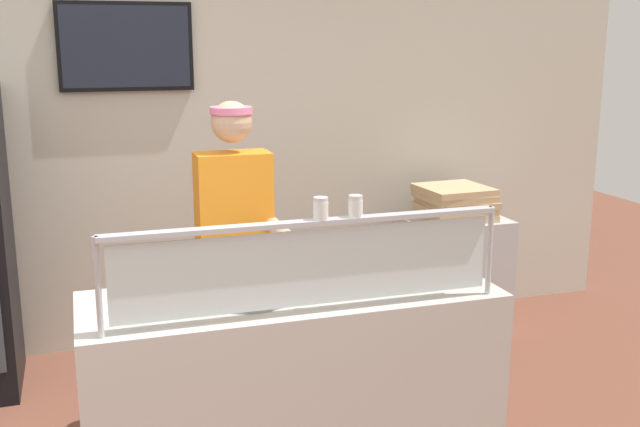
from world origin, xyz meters
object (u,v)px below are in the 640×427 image
pizza_server (241,292)px  parmesan_shaker (321,210)px  pepper_flake_shaker (356,208)px  worker_figure (236,247)px  pizza_tray (249,295)px  pizza_box_stack (455,202)px

pizza_server → parmesan_shaker: parmesan_shaker is taller
pizza_server → pepper_flake_shaker: 0.64m
pizza_server → worker_figure: worker_figure is taller
pizza_server → parmesan_shaker: bearing=-37.5°
pizza_tray → parmesan_shaker: size_ratio=4.37×
pepper_flake_shaker → pizza_box_stack: 2.34m
pepper_flake_shaker → pizza_box_stack: size_ratio=0.18×
pizza_tray → pizza_box_stack: size_ratio=0.81×
parmesan_shaker → worker_figure: 1.02m
pizza_server → parmesan_shaker: 0.55m
pizza_server → pizza_box_stack: 2.42m
pizza_tray → pepper_flake_shaker: (0.40, -0.27, 0.42)m
pizza_server → pizza_box_stack: pizza_box_stack is taller
worker_figure → pizza_server: bearing=-99.8°
parmesan_shaker → pizza_box_stack: (1.57, 1.80, -0.44)m
pizza_server → pizza_box_stack: bearing=43.7°
worker_figure → pepper_flake_shaker: bearing=-71.2°
pepper_flake_shaker → worker_figure: bearing=108.8°
worker_figure → pizza_box_stack: size_ratio=3.55×
parmesan_shaker → pepper_flake_shaker: 0.15m
pepper_flake_shaker → worker_figure: (-0.31, 0.93, -0.38)m
parmesan_shaker → pepper_flake_shaker: (0.15, 0.00, -0.00)m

